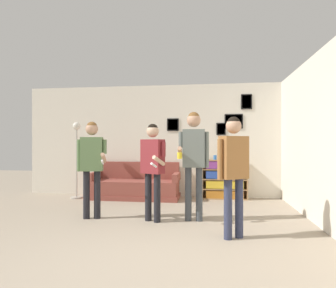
% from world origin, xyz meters
% --- Properties ---
extents(ground_plane, '(20.00, 20.00, 0.00)m').
position_xyz_m(ground_plane, '(0.00, 0.00, 0.00)').
color(ground_plane, gray).
extents(wall_back, '(7.42, 0.08, 2.70)m').
position_xyz_m(wall_back, '(0.01, 4.21, 1.35)').
color(wall_back, silver).
rests_on(wall_back, ground_plane).
extents(wall_right, '(0.06, 6.58, 2.70)m').
position_xyz_m(wall_right, '(2.54, 2.09, 1.35)').
color(wall_right, silver).
rests_on(wall_right, ground_plane).
extents(couch, '(2.05, 0.80, 0.83)m').
position_xyz_m(couch, '(-0.85, 3.79, 0.28)').
color(couch, brown).
rests_on(couch, ground_plane).
extents(bookshelf, '(1.03, 0.30, 0.90)m').
position_xyz_m(bookshelf, '(1.20, 3.99, 0.45)').
color(bookshelf, '#A87F51').
rests_on(bookshelf, ground_plane).
extents(floor_lamp, '(0.28, 0.28, 1.78)m').
position_xyz_m(floor_lamp, '(-2.22, 3.61, 1.14)').
color(floor_lamp, '#ADA89E').
rests_on(floor_lamp, ground_plane).
extents(person_player_foreground_left, '(0.55, 0.43, 1.65)m').
position_xyz_m(person_player_foreground_left, '(-1.12, 1.83, 1.01)').
color(person_player_foreground_left, black).
rests_on(person_player_foreground_left, ground_plane).
extents(person_player_foreground_center, '(0.46, 0.57, 1.60)m').
position_xyz_m(person_player_foreground_center, '(-0.06, 1.79, 0.98)').
color(person_player_foreground_center, black).
rests_on(person_player_foreground_center, ground_plane).
extents(person_watcher_holding_cup, '(0.50, 0.45, 1.80)m').
position_xyz_m(person_watcher_holding_cup, '(0.60, 1.92, 1.12)').
color(person_watcher_holding_cup, '#3D4247').
rests_on(person_watcher_holding_cup, ground_plane).
extents(person_spectator_near_bookshelf, '(0.44, 0.36, 1.64)m').
position_xyz_m(person_spectator_near_bookshelf, '(1.18, 1.07, 1.00)').
color(person_spectator_near_bookshelf, '#2D334C').
rests_on(person_spectator_near_bookshelf, ground_plane).
extents(drinking_cup, '(0.07, 0.07, 0.11)m').
position_xyz_m(drinking_cup, '(0.99, 3.99, 0.95)').
color(drinking_cup, blue).
rests_on(drinking_cup, bookshelf).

